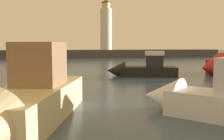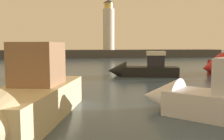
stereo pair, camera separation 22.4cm
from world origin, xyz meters
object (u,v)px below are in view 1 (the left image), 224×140
lighthouse (106,26)px  motorboat_5 (23,102)px  motorboat_1 (139,69)px  motorboat_6 (208,99)px

lighthouse → motorboat_5: bearing=-103.6°
motorboat_1 → motorboat_5: (-8.41, -13.34, 0.24)m
motorboat_5 → motorboat_1: bearing=57.8°
motorboat_1 → motorboat_5: bearing=-122.2°
motorboat_5 → lighthouse: bearing=76.4°
motorboat_5 → motorboat_6: bearing=0.1°
lighthouse → motorboat_1: bearing=-95.4°
motorboat_6 → motorboat_1: bearing=84.3°
lighthouse → motorboat_1: (-3.36, -35.36, -6.54)m
lighthouse → motorboat_1: 36.12m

